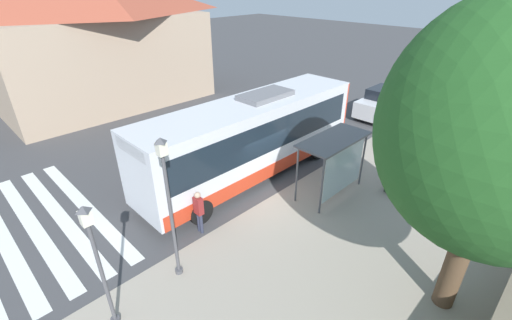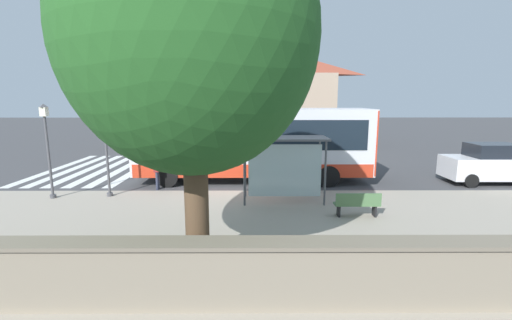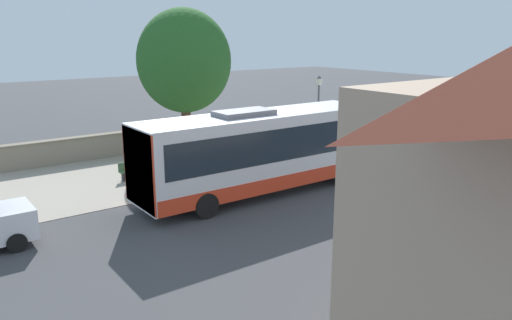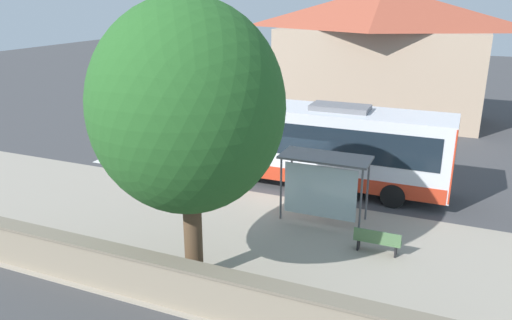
{
  "view_description": "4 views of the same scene",
  "coord_description": "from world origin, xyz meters",
  "px_view_note": "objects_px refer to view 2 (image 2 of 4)",
  "views": [
    {
      "loc": [
        -8.1,
        9.36,
        8.24
      ],
      "look_at": [
        0.56,
        0.68,
        1.7
      ],
      "focal_mm": 24.0,
      "sensor_mm": 36.0,
      "label": 1
    },
    {
      "loc": [
        -14.66,
        -0.55,
        4.03
      ],
      "look_at": [
        1.91,
        -0.62,
        1.05
      ],
      "focal_mm": 24.0,
      "sensor_mm": 36.0,
      "label": 2
    },
    {
      "loc": [
        18.89,
        -13.04,
        6.91
      ],
      "look_at": [
        0.99,
        0.0,
        1.25
      ],
      "focal_mm": 35.0,
      "sensor_mm": 36.0,
      "label": 3
    },
    {
      "loc": [
        -18.7,
        -6.18,
        8.28
      ],
      "look_at": [
        -0.55,
        1.53,
        1.71
      ],
      "focal_mm": 35.0,
      "sensor_mm": 36.0,
      "label": 4
    }
  ],
  "objects_px": {
    "bench": "(357,204)",
    "street_lamp_near": "(47,143)",
    "street_lamp_far": "(105,131)",
    "parked_car_behind_bus": "(490,164)",
    "bus": "(253,142)",
    "bus_shelter": "(284,150)",
    "pedestrian": "(157,167)",
    "shade_tree": "(191,37)"
  },
  "relations": [
    {
      "from": "pedestrian",
      "to": "shade_tree",
      "type": "distance_m",
      "value": 9.09
    },
    {
      "from": "pedestrian",
      "to": "bench",
      "type": "height_order",
      "value": "pedestrian"
    },
    {
      "from": "bench",
      "to": "street_lamp_near",
      "type": "bearing_deg",
      "value": 78.93
    },
    {
      "from": "bus_shelter",
      "to": "street_lamp_near",
      "type": "xyz_separation_m",
      "value": [
        0.56,
        9.41,
        0.2
      ]
    },
    {
      "from": "bench",
      "to": "street_lamp_near",
      "type": "relative_size",
      "value": 0.4
    },
    {
      "from": "street_lamp_near",
      "to": "parked_car_behind_bus",
      "type": "bearing_deg",
      "value": -82.74
    },
    {
      "from": "pedestrian",
      "to": "street_lamp_far",
      "type": "distance_m",
      "value": 2.68
    },
    {
      "from": "pedestrian",
      "to": "shade_tree",
      "type": "height_order",
      "value": "shade_tree"
    },
    {
      "from": "bus",
      "to": "bench",
      "type": "height_order",
      "value": "bus"
    },
    {
      "from": "bus_shelter",
      "to": "pedestrian",
      "type": "height_order",
      "value": "bus_shelter"
    },
    {
      "from": "pedestrian",
      "to": "street_lamp_near",
      "type": "distance_m",
      "value": 4.34
    },
    {
      "from": "parked_car_behind_bus",
      "to": "shade_tree",
      "type": "bearing_deg",
      "value": 123.93
    },
    {
      "from": "bus",
      "to": "bus_shelter",
      "type": "relative_size",
      "value": 3.37
    },
    {
      "from": "bus_shelter",
      "to": "street_lamp_far",
      "type": "relative_size",
      "value": 0.71
    },
    {
      "from": "street_lamp_far",
      "to": "bench",
      "type": "bearing_deg",
      "value": -105.09
    },
    {
      "from": "bus_shelter",
      "to": "parked_car_behind_bus",
      "type": "bearing_deg",
      "value": -73.26
    },
    {
      "from": "street_lamp_near",
      "to": "parked_car_behind_bus",
      "type": "relative_size",
      "value": 0.94
    },
    {
      "from": "bus",
      "to": "shade_tree",
      "type": "xyz_separation_m",
      "value": [
        -9.07,
        1.28,
        3.37
      ]
    },
    {
      "from": "street_lamp_near",
      "to": "parked_car_behind_bus",
      "type": "xyz_separation_m",
      "value": [
        2.49,
        -19.57,
        -1.36
      ]
    },
    {
      "from": "bench",
      "to": "parked_car_behind_bus",
      "type": "bearing_deg",
      "value": -58.3
    },
    {
      "from": "street_lamp_far",
      "to": "shade_tree",
      "type": "distance_m",
      "value": 8.26
    },
    {
      "from": "bus",
      "to": "street_lamp_far",
      "type": "xyz_separation_m",
      "value": [
        -2.79,
        6.0,
        0.81
      ]
    },
    {
      "from": "bus",
      "to": "parked_car_behind_bus",
      "type": "height_order",
      "value": "bus"
    },
    {
      "from": "bus_shelter",
      "to": "bench",
      "type": "relative_size",
      "value": 2.16
    },
    {
      "from": "street_lamp_far",
      "to": "parked_car_behind_bus",
      "type": "height_order",
      "value": "street_lamp_far"
    },
    {
      "from": "shade_tree",
      "to": "parked_car_behind_bus",
      "type": "distance_m",
      "value": 15.84
    },
    {
      "from": "bus_shelter",
      "to": "street_lamp_far",
      "type": "distance_m",
      "value": 7.27
    },
    {
      "from": "street_lamp_far",
      "to": "bus_shelter",
      "type": "bearing_deg",
      "value": -96.64
    },
    {
      "from": "parked_car_behind_bus",
      "to": "street_lamp_far",
      "type": "bearing_deg",
      "value": 97.28
    },
    {
      "from": "pedestrian",
      "to": "bench",
      "type": "bearing_deg",
      "value": -115.2
    },
    {
      "from": "bus",
      "to": "street_lamp_near",
      "type": "relative_size",
      "value": 2.94
    },
    {
      "from": "bus",
      "to": "shade_tree",
      "type": "relative_size",
      "value": 1.36
    },
    {
      "from": "pedestrian",
      "to": "parked_car_behind_bus",
      "type": "xyz_separation_m",
      "value": [
        1.09,
        -15.66,
        -0.07
      ]
    },
    {
      "from": "street_lamp_far",
      "to": "parked_car_behind_bus",
      "type": "distance_m",
      "value": 17.59
    },
    {
      "from": "bus",
      "to": "bus_shelter",
      "type": "distance_m",
      "value": 3.82
    },
    {
      "from": "pedestrian",
      "to": "shade_tree",
      "type": "xyz_separation_m",
      "value": [
        -7.41,
        -3.03,
        4.31
      ]
    },
    {
      "from": "bus",
      "to": "street_lamp_far",
      "type": "height_order",
      "value": "street_lamp_far"
    },
    {
      "from": "bench",
      "to": "shade_tree",
      "type": "distance_m",
      "value": 7.8
    },
    {
      "from": "parked_car_behind_bus",
      "to": "bench",
      "type": "bearing_deg",
      "value": 121.7
    },
    {
      "from": "bench",
      "to": "street_lamp_near",
      "type": "height_order",
      "value": "street_lamp_near"
    },
    {
      "from": "bench",
      "to": "shade_tree",
      "type": "height_order",
      "value": "shade_tree"
    },
    {
      "from": "pedestrian",
      "to": "street_lamp_near",
      "type": "bearing_deg",
      "value": 109.79
    }
  ]
}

